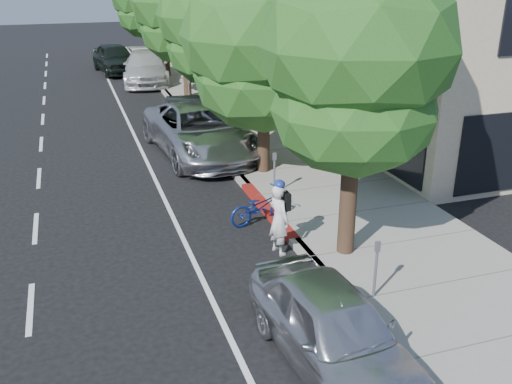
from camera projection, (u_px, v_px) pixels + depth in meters
name	position (u px, v px, depth m)	size (l,w,h in m)	color
ground	(280.00, 227.00, 15.19)	(120.00, 120.00, 0.00)	black
sidewalk	(264.00, 136.00, 22.88)	(4.60, 56.00, 0.15)	gray
curb	(208.00, 142.00, 22.21)	(0.30, 56.00, 0.15)	#9E998E
curb_red_segment	(268.00, 210.00, 16.04)	(0.32, 4.00, 0.15)	maroon
storefront_building	(328.00, 20.00, 32.53)	(10.00, 36.00, 7.00)	beige
street_tree_0	(358.00, 51.00, 11.89)	(4.31, 4.31, 7.69)	black
street_tree_1	(264.00, 38.00, 17.33)	(5.21, 5.21, 7.40)	black
street_tree_2	(215.00, 17.00, 22.56)	(4.69, 4.69, 7.42)	black
street_tree_3	(184.00, 2.00, 27.77)	(5.29, 5.29, 7.88)	black
cyclist	(279.00, 219.00, 13.55)	(0.64, 0.42, 1.76)	silver
bicycle	(261.00, 206.00, 15.29)	(0.64, 1.82, 0.96)	navy
silver_suv	(200.00, 131.00, 20.60)	(2.98, 6.46, 1.80)	silver
dark_sedan	(189.00, 119.00, 22.68)	(1.65, 4.72, 1.56)	black
white_pickup	(146.00, 67.00, 33.20)	(2.51, 6.18, 1.79)	beige
dark_suv_far	(115.00, 58.00, 36.29)	(2.15, 5.35, 1.82)	black
near_car_a	(333.00, 329.00, 9.74)	(1.74, 4.32, 1.47)	silver
pedestrian	(250.00, 104.00, 24.30)	(0.77, 0.60, 1.58)	black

